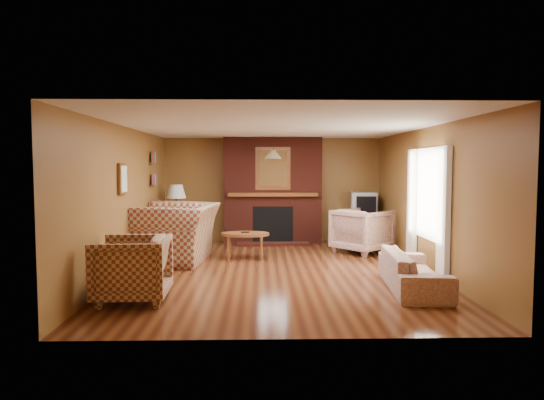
{
  "coord_description": "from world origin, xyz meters",
  "views": [
    {
      "loc": [
        -0.28,
        -8.04,
        1.75
      ],
      "look_at": [
        -0.07,
        0.6,
        1.15
      ],
      "focal_mm": 32.0,
      "sensor_mm": 36.0,
      "label": 1
    }
  ],
  "objects_px": {
    "table_lamp": "(176,199)",
    "fireplace": "(273,191)",
    "tv_stand": "(363,229)",
    "crt_tv": "(364,204)",
    "floral_sofa": "(413,271)",
    "coffee_table": "(245,236)",
    "side_table": "(177,232)",
    "floral_armchair": "(362,231)",
    "plaid_armchair": "(132,269)",
    "plaid_loveseat": "(175,233)"
  },
  "relations": [
    {
      "from": "fireplace",
      "to": "coffee_table",
      "type": "distance_m",
      "value": 2.17
    },
    {
      "from": "plaid_loveseat",
      "to": "table_lamp",
      "type": "distance_m",
      "value": 1.73
    },
    {
      "from": "coffee_table",
      "to": "crt_tv",
      "type": "distance_m",
      "value": 3.2
    },
    {
      "from": "table_lamp",
      "to": "tv_stand",
      "type": "relative_size",
      "value": 1.05
    },
    {
      "from": "plaid_armchair",
      "to": "coffee_table",
      "type": "bearing_deg",
      "value": 151.76
    },
    {
      "from": "coffee_table",
      "to": "side_table",
      "type": "height_order",
      "value": "side_table"
    },
    {
      "from": "side_table",
      "to": "plaid_armchair",
      "type": "bearing_deg",
      "value": -87.98
    },
    {
      "from": "side_table",
      "to": "coffee_table",
      "type": "bearing_deg",
      "value": -42.96
    },
    {
      "from": "floral_sofa",
      "to": "tv_stand",
      "type": "relative_size",
      "value": 2.79
    },
    {
      "from": "coffee_table",
      "to": "plaid_armchair",
      "type": "bearing_deg",
      "value": -116.05
    },
    {
      "from": "plaid_loveseat",
      "to": "plaid_armchair",
      "type": "height_order",
      "value": "plaid_loveseat"
    },
    {
      "from": "floral_sofa",
      "to": "side_table",
      "type": "height_order",
      "value": "side_table"
    },
    {
      "from": "fireplace",
      "to": "floral_sofa",
      "type": "xyz_separation_m",
      "value": [
        1.9,
        -4.26,
        -0.92
      ]
    },
    {
      "from": "fireplace",
      "to": "crt_tv",
      "type": "xyz_separation_m",
      "value": [
        2.05,
        -0.19,
        -0.27
      ]
    },
    {
      "from": "floral_armchair",
      "to": "table_lamp",
      "type": "height_order",
      "value": "table_lamp"
    },
    {
      "from": "plaid_loveseat",
      "to": "table_lamp",
      "type": "height_order",
      "value": "table_lamp"
    },
    {
      "from": "fireplace",
      "to": "tv_stand",
      "type": "xyz_separation_m",
      "value": [
        2.05,
        -0.18,
        -0.86
      ]
    },
    {
      "from": "table_lamp",
      "to": "fireplace",
      "type": "bearing_deg",
      "value": 14.29
    },
    {
      "from": "floral_armchair",
      "to": "table_lamp",
      "type": "xyz_separation_m",
      "value": [
        -3.88,
        0.79,
        0.6
      ]
    },
    {
      "from": "plaid_loveseat",
      "to": "table_lamp",
      "type": "relative_size",
      "value": 2.37
    },
    {
      "from": "coffee_table",
      "to": "table_lamp",
      "type": "xyz_separation_m",
      "value": [
        -1.53,
        1.43,
        0.61
      ]
    },
    {
      "from": "floral_sofa",
      "to": "floral_armchair",
      "type": "xyz_separation_m",
      "value": [
        -0.12,
        2.93,
        0.18
      ]
    },
    {
      "from": "side_table",
      "to": "tv_stand",
      "type": "height_order",
      "value": "side_table"
    },
    {
      "from": "side_table",
      "to": "tv_stand",
      "type": "relative_size",
      "value": 1.02
    },
    {
      "from": "side_table",
      "to": "table_lamp",
      "type": "xyz_separation_m",
      "value": [
        0.0,
        0.0,
        0.72
      ]
    },
    {
      "from": "plaid_loveseat",
      "to": "floral_sofa",
      "type": "bearing_deg",
      "value": 66.78
    },
    {
      "from": "floral_sofa",
      "to": "floral_armchair",
      "type": "distance_m",
      "value": 2.94
    },
    {
      "from": "floral_sofa",
      "to": "tv_stand",
      "type": "bearing_deg",
      "value": 3.1
    },
    {
      "from": "side_table",
      "to": "tv_stand",
      "type": "distance_m",
      "value": 4.16
    },
    {
      "from": "floral_sofa",
      "to": "side_table",
      "type": "bearing_deg",
      "value": 52.24
    },
    {
      "from": "tv_stand",
      "to": "crt_tv",
      "type": "height_order",
      "value": "crt_tv"
    },
    {
      "from": "side_table",
      "to": "crt_tv",
      "type": "height_order",
      "value": "crt_tv"
    },
    {
      "from": "fireplace",
      "to": "floral_armchair",
      "type": "relative_size",
      "value": 2.45
    },
    {
      "from": "floral_sofa",
      "to": "table_lamp",
      "type": "relative_size",
      "value": 2.65
    },
    {
      "from": "floral_armchair",
      "to": "floral_sofa",
      "type": "bearing_deg",
      "value": 142.35
    },
    {
      "from": "floral_sofa",
      "to": "coffee_table",
      "type": "relative_size",
      "value": 2.0
    },
    {
      "from": "fireplace",
      "to": "floral_armchair",
      "type": "bearing_deg",
      "value": -36.71
    },
    {
      "from": "floral_armchair",
      "to": "tv_stand",
      "type": "height_order",
      "value": "floral_armchair"
    },
    {
      "from": "side_table",
      "to": "table_lamp",
      "type": "height_order",
      "value": "table_lamp"
    },
    {
      "from": "fireplace",
      "to": "tv_stand",
      "type": "distance_m",
      "value": 2.23
    },
    {
      "from": "side_table",
      "to": "table_lamp",
      "type": "bearing_deg",
      "value": 0.0
    },
    {
      "from": "fireplace",
      "to": "crt_tv",
      "type": "distance_m",
      "value": 2.08
    },
    {
      "from": "fireplace",
      "to": "crt_tv",
      "type": "height_order",
      "value": "fireplace"
    },
    {
      "from": "crt_tv",
      "to": "tv_stand",
      "type": "bearing_deg",
      "value": 90.0
    },
    {
      "from": "coffee_table",
      "to": "tv_stand",
      "type": "height_order",
      "value": "tv_stand"
    },
    {
      "from": "floral_sofa",
      "to": "crt_tv",
      "type": "bearing_deg",
      "value": 3.1
    },
    {
      "from": "fireplace",
      "to": "floral_sofa",
      "type": "distance_m",
      "value": 4.75
    },
    {
      "from": "plaid_armchair",
      "to": "crt_tv",
      "type": "xyz_separation_m",
      "value": [
        4.0,
        4.6,
        0.48
      ]
    },
    {
      "from": "tv_stand",
      "to": "floral_sofa",
      "type": "bearing_deg",
      "value": -94.27
    },
    {
      "from": "floral_sofa",
      "to": "coffee_table",
      "type": "height_order",
      "value": "floral_sofa"
    }
  ]
}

